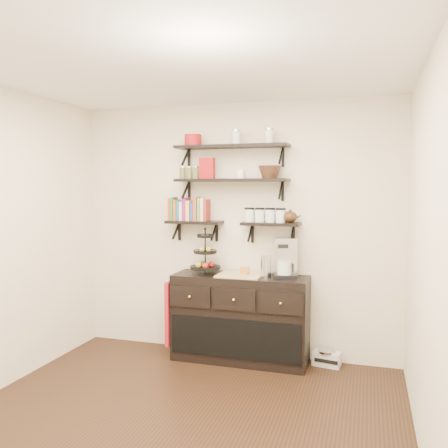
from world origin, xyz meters
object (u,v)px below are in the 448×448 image
coffee_maker (285,258)px  radio (327,358)px  sideboard (240,318)px  fruit_stand (206,258)px

coffee_maker → radio: coffee_maker is taller
sideboard → fruit_stand: (-0.38, 0.00, 0.61)m
sideboard → radio: bearing=6.8°
radio → fruit_stand: bearing=-165.8°
radio → sideboard: bearing=-163.6°
sideboard → radio: 0.96m
coffee_maker → fruit_stand: bearing=165.3°
sideboard → fruit_stand: bearing=179.5°
sideboard → radio: size_ratio=4.80×
sideboard → coffee_maker: (0.46, 0.03, 0.64)m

